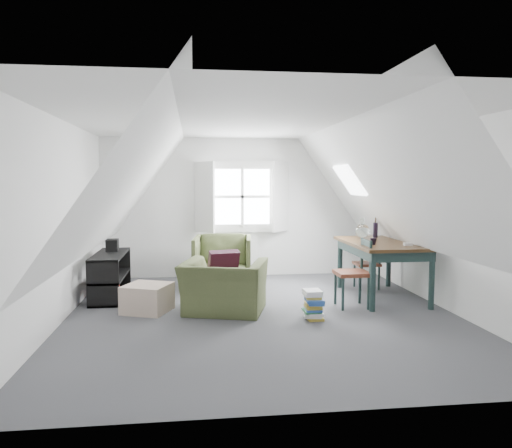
{
  "coord_description": "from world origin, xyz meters",
  "views": [
    {
      "loc": [
        -0.88,
        -6.27,
        1.74
      ],
      "look_at": [
        -0.01,
        0.6,
        1.14
      ],
      "focal_mm": 35.0,
      "sensor_mm": 36.0,
      "label": 1
    }
  ],
  "objects": [
    {
      "name": "dining_chair_far",
      "position": [
        1.89,
        1.37,
        0.41
      ],
      "size": [
        0.37,
        0.37,
        0.8
      ],
      "rotation": [
        0.0,
        0.0,
        2.88
      ],
      "color": "maroon",
      "rests_on": "floor"
    },
    {
      "name": "slope_left",
      "position": [
        -1.55,
        0.0,
        1.78
      ],
      "size": [
        3.19,
        5.5,
        4.48
      ],
      "primitive_type": "plane",
      "rotation": [
        0.0,
        2.19,
        0.0
      ],
      "color": "white",
      "rests_on": "wall_left"
    },
    {
      "name": "wall_left",
      "position": [
        -2.5,
        0.0,
        1.25
      ],
      "size": [
        0.0,
        5.5,
        5.5
      ],
      "primitive_type": "plane",
      "rotation": [
        1.57,
        0.0,
        1.57
      ],
      "color": "silver",
      "rests_on": "ground"
    },
    {
      "name": "media_shelf",
      "position": [
        -2.12,
        1.23,
        0.3
      ],
      "size": [
        0.43,
        1.3,
        0.66
      ],
      "rotation": [
        0.0,
        0.0,
        0.01
      ],
      "color": "black",
      "rests_on": "floor"
    },
    {
      "name": "wall_front",
      "position": [
        0.0,
        -2.75,
        1.25
      ],
      "size": [
        5.0,
        0.0,
        5.0
      ],
      "primitive_type": "plane",
      "rotation": [
        -1.57,
        0.0,
        0.0
      ],
      "color": "silver",
      "rests_on": "ground"
    },
    {
      "name": "cup",
      "position": [
        1.64,
        0.46,
        0.84
      ],
      "size": [
        0.11,
        0.11,
        0.09
      ],
      "primitive_type": "imported",
      "rotation": [
        0.0,
        0.0,
        0.09
      ],
      "color": "black",
      "rests_on": "dining_table"
    },
    {
      "name": "magazine_stack",
      "position": [
        0.61,
        -0.25,
        0.18
      ],
      "size": [
        0.27,
        0.33,
        0.37
      ],
      "rotation": [
        0.0,
        0.0,
        0.02
      ],
      "color": "#B29933",
      "rests_on": "floor"
    },
    {
      "name": "paper_box",
      "position": [
        2.09,
        0.31,
        0.86
      ],
      "size": [
        0.13,
        0.09,
        0.04
      ],
      "primitive_type": "cube",
      "rotation": [
        0.0,
        0.0,
        -0.17
      ],
      "color": "white",
      "rests_on": "dining_table"
    },
    {
      "name": "electronics_box",
      "position": [
        -2.12,
        1.52,
        0.75
      ],
      "size": [
        0.18,
        0.25,
        0.19
      ],
      "primitive_type": "cube",
      "rotation": [
        0.0,
        0.0,
        0.03
      ],
      "color": "black",
      "rests_on": "media_shelf"
    },
    {
      "name": "skylight",
      "position": [
        1.55,
        1.3,
        1.75
      ],
      "size": [
        0.35,
        0.75,
        0.47
      ],
      "primitive_type": "cube",
      "rotation": [
        0.0,
        0.95,
        0.0
      ],
      "color": "white",
      "rests_on": "slope_right"
    },
    {
      "name": "armchair_near",
      "position": [
        -0.49,
        0.2,
        0.0
      ],
      "size": [
        1.27,
        1.18,
        0.69
      ],
      "primitive_type": "imported",
      "rotation": [
        0.0,
        0.0,
        2.86
      ],
      "color": "#434D27",
      "rests_on": "floor"
    },
    {
      "name": "vase_twigs",
      "position": [
        1.99,
        1.31,
        0.97
      ],
      "size": [
        0.08,
        0.08,
        0.59
      ],
      "rotation": [
        0.0,
        0.0,
        -0.02
      ],
      "color": "black",
      "rests_on": "dining_table"
    },
    {
      "name": "throw_pillow",
      "position": [
        -0.49,
        0.35,
        0.61
      ],
      "size": [
        0.45,
        0.33,
        0.42
      ],
      "primitive_type": "cube",
      "rotation": [
        0.31,
        0.0,
        0.25
      ],
      "color": "#380F20",
      "rests_on": "armchair_near"
    },
    {
      "name": "dining_chair_near",
      "position": [
        1.31,
        0.28,
        0.49
      ],
      "size": [
        0.44,
        0.44,
        0.94
      ],
      "rotation": [
        0.0,
        0.0,
        -1.71
      ],
      "color": "maroon",
      "rests_on": "floor"
    },
    {
      "name": "armchair_far",
      "position": [
        -0.41,
        1.78,
        0.0
      ],
      "size": [
        1.02,
        1.04,
        0.86
      ],
      "primitive_type": "imported",
      "rotation": [
        0.0,
        0.0,
        -0.11
      ],
      "color": "#434D27",
      "rests_on": "floor"
    },
    {
      "name": "wall_right",
      "position": [
        2.5,
        0.0,
        1.25
      ],
      "size": [
        0.0,
        5.5,
        5.5
      ],
      "primitive_type": "plane",
      "rotation": [
        1.57,
        0.0,
        -1.57
      ],
      "color": "silver",
      "rests_on": "ground"
    },
    {
      "name": "ceiling",
      "position": [
        0.0,
        0.0,
        2.5
      ],
      "size": [
        5.5,
        5.5,
        0.0
      ],
      "primitive_type": "plane",
      "rotation": [
        3.14,
        0.0,
        0.0
      ],
      "color": "white",
      "rests_on": "wall_back"
    },
    {
      "name": "demijohn",
      "position": [
        1.74,
        1.21,
        0.97
      ],
      "size": [
        0.22,
        0.22,
        0.32
      ],
      "rotation": [
        0.0,
        0.0,
        -0.13
      ],
      "color": "silver",
      "rests_on": "dining_table"
    },
    {
      "name": "wall_back",
      "position": [
        0.0,
        2.75,
        1.25
      ],
      "size": [
        5.0,
        0.0,
        5.0
      ],
      "primitive_type": "plane",
      "rotation": [
        1.57,
        0.0,
        0.0
      ],
      "color": "silver",
      "rests_on": "ground"
    },
    {
      "name": "slope_right",
      "position": [
        1.55,
        0.0,
        1.78
      ],
      "size": [
        3.19,
        5.5,
        4.48
      ],
      "primitive_type": "plane",
      "rotation": [
        0.0,
        -2.19,
        0.0
      ],
      "color": "white",
      "rests_on": "wall_right"
    },
    {
      "name": "dining_table",
      "position": [
        1.89,
        0.76,
        0.73
      ],
      "size": [
        1.0,
        1.67,
        0.84
      ],
      "rotation": [
        0.0,
        0.0,
        0.04
      ],
      "color": "#36210F",
      "rests_on": "floor"
    },
    {
      "name": "floor",
      "position": [
        0.0,
        0.0,
        0.0
      ],
      "size": [
        5.5,
        5.5,
        0.0
      ],
      "primitive_type": "plane",
      "color": "#454549",
      "rests_on": "ground"
    },
    {
      "name": "ottoman",
      "position": [
        -1.5,
        0.37,
        0.18
      ],
      "size": [
        0.72,
        0.72,
        0.37
      ],
      "primitive_type": "cube",
      "rotation": [
        0.0,
        0.0,
        -0.38
      ],
      "color": "tan",
      "rests_on": "floor"
    },
    {
      "name": "dormer_window",
      "position": [
        0.0,
        2.68,
        1.45
      ],
      "size": [
        1.71,
        0.35,
        1.3
      ],
      "color": "white",
      "rests_on": "wall_back"
    }
  ]
}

